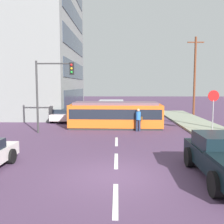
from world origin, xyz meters
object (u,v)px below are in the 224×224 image
at_px(parked_sedan_mid, 65,114).
at_px(parked_sedan_far, 74,108).
at_px(pedestrian_crossing, 138,118).
at_px(stop_sign, 213,102).
at_px(utility_pole_mid, 195,75).
at_px(streetcar_tram, 116,115).
at_px(city_bus, 111,109).
at_px(traffic_light_mast, 52,83).

height_order(parked_sedan_mid, parked_sedan_far, same).
relative_size(pedestrian_crossing, parked_sedan_far, 0.36).
bearing_deg(stop_sign, utility_pole_mid, 80.10).
bearing_deg(pedestrian_crossing, parked_sedan_far, 119.42).
relative_size(streetcar_tram, parked_sedan_mid, 1.66).
bearing_deg(city_bus, utility_pole_mid, 19.93).
distance_m(parked_sedan_mid, traffic_light_mast, 6.92).
xyz_separation_m(streetcar_tram, city_bus, (-0.50, 5.64, -0.03)).
bearing_deg(pedestrian_crossing, utility_pole_mid, 56.08).
height_order(parked_sedan_mid, traffic_light_mast, traffic_light_mast).
xyz_separation_m(parked_sedan_mid, parked_sedan_far, (-0.22, 6.43, 0.00)).
distance_m(parked_sedan_mid, parked_sedan_far, 6.43).
bearing_deg(streetcar_tram, city_bus, 95.09).
bearing_deg(city_bus, pedestrian_crossing, -73.14).
height_order(streetcar_tram, parked_sedan_far, streetcar_tram).
bearing_deg(city_bus, parked_sedan_far, 133.75).
relative_size(pedestrian_crossing, stop_sign, 0.58).
bearing_deg(streetcar_tram, stop_sign, -19.76).
height_order(traffic_light_mast, utility_pole_mid, utility_pole_mid).
distance_m(city_bus, stop_sign, 10.90).
bearing_deg(utility_pole_mid, pedestrian_crossing, -123.92).
bearing_deg(pedestrian_crossing, traffic_light_mast, -172.55).
distance_m(parked_sedan_mid, utility_pole_mid, 14.97).
height_order(parked_sedan_mid, utility_pole_mid, utility_pole_mid).
xyz_separation_m(parked_sedan_far, stop_sign, (11.78, -12.81, 1.57)).
xyz_separation_m(streetcar_tram, parked_sedan_mid, (-4.83, 3.96, -0.44)).
bearing_deg(utility_pole_mid, city_bus, -160.07).
distance_m(streetcar_tram, traffic_light_mast, 5.59).
bearing_deg(parked_sedan_far, streetcar_tram, -64.10).
height_order(pedestrian_crossing, parked_sedan_mid, pedestrian_crossing).
height_order(pedestrian_crossing, stop_sign, stop_sign).
bearing_deg(streetcar_tram, pedestrian_crossing, -42.17).
distance_m(pedestrian_crossing, parked_sedan_mid, 8.49).
bearing_deg(pedestrian_crossing, parked_sedan_mid, 139.88).
bearing_deg(utility_pole_mid, streetcar_tram, -134.14).
bearing_deg(parked_sedan_mid, parked_sedan_far, 91.94).
height_order(streetcar_tram, stop_sign, stop_sign).
distance_m(pedestrian_crossing, utility_pole_mid, 13.15).
xyz_separation_m(parked_sedan_far, utility_pole_mid, (13.77, -1.40, 3.89)).
bearing_deg(parked_sedan_far, stop_sign, -47.40).
height_order(pedestrian_crossing, parked_sedan_far, pedestrian_crossing).
bearing_deg(utility_pole_mid, parked_sedan_mid, -159.64).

